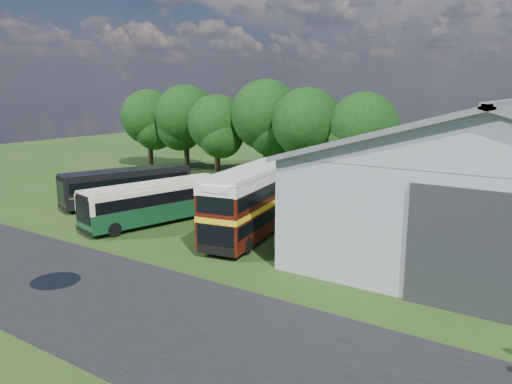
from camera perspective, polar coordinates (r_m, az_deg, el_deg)
The scene contains 15 objects.
ground at distance 25.58m, azimuth -14.39°, elevation -8.47°, with size 120.00×120.00×0.00m, color #1E3E13.
asphalt_road at distance 21.65m, azimuth -15.02°, elevation -12.31°, with size 60.00×8.00×0.02m, color black.
puddle at distance 25.02m, azimuth -21.92°, elevation -9.44°, with size 2.20×2.20×0.01m, color black.
tree_far_left at distance 57.33m, azimuth -12.13°, elevation 8.38°, with size 6.12×6.12×8.64m.
tree_left_a at distance 54.20m, azimuth -8.04°, elevation 8.67°, with size 6.46×6.46×9.12m.
tree_left_b at distance 50.25m, azimuth -4.51°, elevation 7.80°, with size 5.78×5.78×8.16m.
tree_mid at distance 48.33m, azimuth 1.15°, elevation 8.79°, with size 6.80×6.80×9.60m.
tree_right_a at distance 44.96m, azimuth 5.85°, elevation 7.88°, with size 6.26×6.26×8.83m.
tree_right_b at distance 43.59m, azimuth 12.19°, elevation 7.23°, with size 5.98×5.98×8.45m.
shrub_front at distance 26.58m, azimuth 3.72°, elevation -7.33°, with size 1.70×1.70×1.70m, color #194714.
shrub_mid at distance 28.24m, azimuth 5.78°, elevation -6.21°, with size 1.60×1.60×1.60m, color #194714.
shrub_back at distance 29.94m, azimuth 7.61°, elevation -5.21°, with size 1.80×1.80×1.80m, color #194714.
bus_green_single at distance 33.12m, azimuth -11.45°, elevation -1.13°, with size 4.52×10.00×2.69m.
bus_maroon_double at distance 29.56m, azimuth -0.33°, elevation -1.19°, with size 4.14×9.88×4.12m.
bus_dark_single at distance 39.12m, azimuth -14.52°, elevation 0.70°, with size 5.45×9.96×2.69m.
Camera 1 is at (18.21, -15.73, 8.68)m, focal length 35.00 mm.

